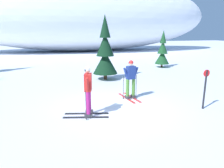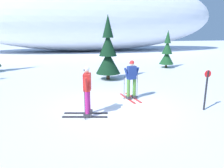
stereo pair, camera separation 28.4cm
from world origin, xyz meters
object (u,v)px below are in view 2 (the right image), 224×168
object	(u,v)px
pine_tree_center_right	(108,53)
trail_marker_post	(206,88)
skier_red_jacket	(87,90)
skier_navy_jacket	(131,79)
pine_tree_far_right	(167,52)

from	to	relation	value
pine_tree_center_right	trail_marker_post	xyz separation A→B (m)	(2.41, -6.22, -0.80)
skier_red_jacket	pine_tree_center_right	world-z (taller)	pine_tree_center_right
skier_red_jacket	skier_navy_jacket	size ratio (longest dim) A/B	1.03
skier_navy_jacket	pine_tree_far_right	bearing A→B (deg)	51.75
pine_tree_center_right	pine_tree_far_right	size ratio (longest dim) A/B	1.27
skier_navy_jacket	trail_marker_post	distance (m)	3.08
skier_navy_jacket	trail_marker_post	xyz separation A→B (m)	(2.32, -2.03, -0.03)
trail_marker_post	pine_tree_center_right	bearing A→B (deg)	111.14
skier_navy_jacket	pine_tree_center_right	size ratio (longest dim) A/B	0.44
pine_tree_center_right	pine_tree_far_right	distance (m)	6.78
skier_navy_jacket	pine_tree_center_right	distance (m)	4.27
skier_red_jacket	trail_marker_post	size ratio (longest dim) A/B	1.15
skier_red_jacket	pine_tree_far_right	world-z (taller)	pine_tree_far_right
skier_red_jacket	pine_tree_far_right	distance (m)	11.99
pine_tree_center_right	trail_marker_post	bearing A→B (deg)	-68.86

